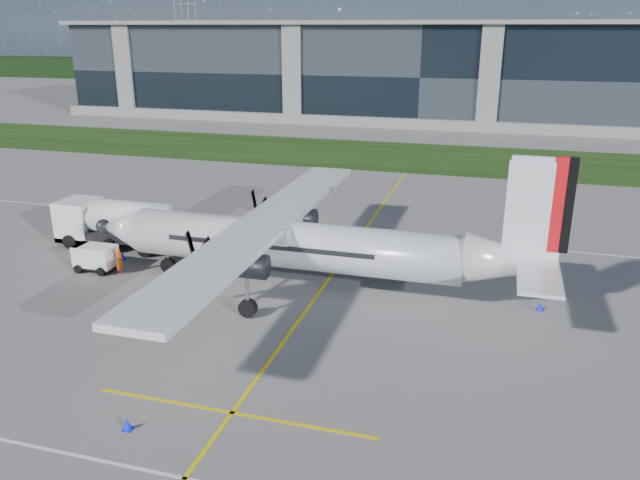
{
  "coord_description": "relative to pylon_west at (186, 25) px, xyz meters",
  "views": [
    {
      "loc": [
        12.37,
        -25.56,
        14.69
      ],
      "look_at": [
        2.73,
        7.58,
        2.85
      ],
      "focal_mm": 35.0,
      "sensor_mm": 36.0,
      "label": 1
    }
  ],
  "objects": [
    {
      "name": "terminal_building",
      "position": [
        80.0,
        -70.0,
        -7.5
      ],
      "size": [
        120.0,
        20.0,
        15.0
      ],
      "primitive_type": "cube",
      "color": "black",
      "rests_on": "ground"
    },
    {
      "name": "safety_cone_tail",
      "position": [
        95.25,
        -142.45,
        -14.75
      ],
      "size": [
        0.36,
        0.36,
        0.5
      ],
      "primitive_type": "cone",
      "color": "#0E17F2",
      "rests_on": "ground"
    },
    {
      "name": "safety_cone_nose_stbd",
      "position": [
        68.88,
        -141.92,
        -14.75
      ],
      "size": [
        0.36,
        0.36,
        0.5
      ],
      "primitive_type": "cone",
      "color": "#0E17F2",
      "rests_on": "ground"
    },
    {
      "name": "safety_cone_portwing",
      "position": [
        79.59,
        -158.13,
        -14.75
      ],
      "size": [
        0.36,
        0.36,
        0.5
      ],
      "primitive_type": "cone",
      "color": "#0E17F2",
      "rests_on": "ground"
    },
    {
      "name": "ground",
      "position": [
        80.0,
        -110.0,
        -15.0
      ],
      "size": [
        400.0,
        400.0,
        0.0
      ],
      "primitive_type": "plane",
      "color": "slate",
      "rests_on": "ground"
    },
    {
      "name": "tree_line",
      "position": [
        80.0,
        -10.0,
        -12.0
      ],
      "size": [
        400.0,
        6.0,
        6.0
      ],
      "primitive_type": "cube",
      "color": "black",
      "rests_on": "ground"
    },
    {
      "name": "safety_cone_fwd",
      "position": [
        67.01,
        -142.95,
        -14.75
      ],
      "size": [
        0.36,
        0.36,
        0.5
      ],
      "primitive_type": "cone",
      "color": "#0E17F2",
      "rests_on": "ground"
    },
    {
      "name": "pylon_west",
      "position": [
        0.0,
        0.0,
        0.0
      ],
      "size": [
        9.0,
        4.6,
        30.0
      ],
      "primitive_type": null,
      "color": "gray",
      "rests_on": "ground"
    },
    {
      "name": "baggage_tug",
      "position": [
        68.42,
        -144.09,
        -14.18
      ],
      "size": [
        2.73,
        1.64,
        1.64
      ],
      "primitive_type": null,
      "color": "white",
      "rests_on": "ground"
    },
    {
      "name": "safety_cone_nose_port",
      "position": [
        69.98,
        -144.05,
        -14.75
      ],
      "size": [
        0.36,
        0.36,
        0.5
      ],
      "primitive_type": "cone",
      "color": "#0E17F2",
      "rests_on": "ground"
    },
    {
      "name": "fuel_tanker_truck",
      "position": [
        66.58,
        -139.78,
        -13.3
      ],
      "size": [
        9.04,
        2.94,
        3.39
      ],
      "primitive_type": null,
      "color": "silver",
      "rests_on": "ground"
    },
    {
      "name": "turboprop_aircraft",
      "position": [
        82.3,
        -143.21,
        -10.68
      ],
      "size": [
        27.79,
        28.82,
        8.65
      ],
      "primitive_type": null,
      "color": "silver",
      "rests_on": "ground"
    },
    {
      "name": "grass_strip",
      "position": [
        80.0,
        -102.0,
        -14.98
      ],
      "size": [
        400.0,
        18.0,
        0.04
      ],
      "primitive_type": "cube",
      "color": "#15330E",
      "rests_on": "ground"
    },
    {
      "name": "ground_crew_person",
      "position": [
        70.28,
        -144.28,
        -14.04
      ],
      "size": [
        0.66,
        0.85,
        1.91
      ],
      "primitive_type": "imported",
      "rotation": [
        0.0,
        0.0,
        1.71
      ],
      "color": "#F25907",
      "rests_on": "ground"
    },
    {
      "name": "yellow_taxiway_centerline",
      "position": [
        83.0,
        -140.0,
        -14.99
      ],
      "size": [
        0.2,
        70.0,
        0.01
      ],
      "primitive_type": "cube",
      "color": "yellow",
      "rests_on": "ground"
    }
  ]
}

